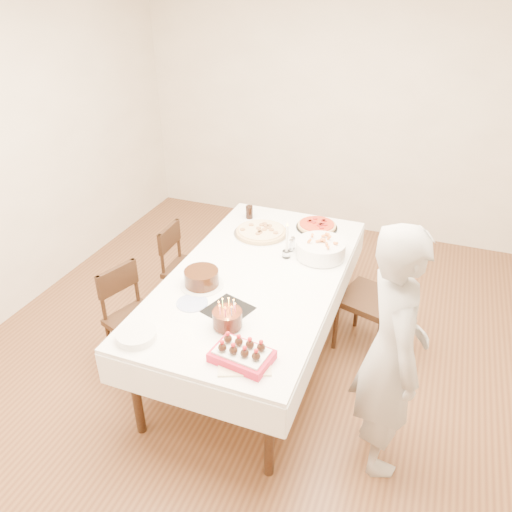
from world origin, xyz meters
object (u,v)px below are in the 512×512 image
(chair_left_savory, at_px, (189,269))
(pizza_white, at_px, (261,232))
(pasta_bowl, at_px, (321,249))
(strawberry_box, at_px, (242,354))
(layer_cake, at_px, (202,278))
(pizza_pepperoni, at_px, (317,226))
(chair_right_savory, at_px, (370,299))
(person, at_px, (391,353))
(dining_table, at_px, (256,317))
(birthday_cake, at_px, (227,314))
(chair_left_dessert, at_px, (137,321))
(cola_glass, at_px, (249,212))
(taper_candle, at_px, (287,240))

(chair_left_savory, relative_size, pizza_white, 1.75)
(pasta_bowl, bearing_deg, strawberry_box, -95.47)
(layer_cake, bearing_deg, pizza_pepperoni, 65.31)
(chair_right_savory, height_order, person, person)
(dining_table, xyz_separation_m, pizza_pepperoni, (0.22, 0.84, 0.40))
(chair_left_savory, distance_m, layer_cake, 0.91)
(pasta_bowl, height_order, birthday_cake, birthday_cake)
(chair_left_savory, bearing_deg, strawberry_box, 127.60)
(pizza_white, relative_size, layer_cake, 1.50)
(dining_table, bearing_deg, chair_left_savory, 152.45)
(pasta_bowl, distance_m, layer_cake, 0.93)
(birthday_cake, height_order, strawberry_box, birthday_cake)
(chair_left_dessert, xyz_separation_m, pizza_pepperoni, (1.00, 1.22, 0.38))
(dining_table, bearing_deg, pasta_bowl, 47.79)
(pizza_white, xyz_separation_m, birthday_cake, (0.23, -1.19, 0.07))
(pizza_pepperoni, bearing_deg, pasta_bowl, -71.88)
(cola_glass, bearing_deg, chair_right_savory, -19.02)
(chair_left_dessert, relative_size, pasta_bowl, 2.17)
(layer_cake, relative_size, strawberry_box, 0.90)
(pizza_white, relative_size, cola_glass, 3.94)
(chair_right_savory, xyz_separation_m, birthday_cake, (-0.71, -1.03, 0.40))
(chair_left_dessert, distance_m, birthday_cake, 0.97)
(chair_left_dessert, bearing_deg, cola_glass, -90.43)
(pizza_pepperoni, distance_m, pasta_bowl, 0.47)
(chair_right_savory, bearing_deg, cola_glass, 177.75)
(taper_candle, bearing_deg, strawberry_box, -84.33)
(pizza_white, height_order, pasta_bowl, pasta_bowl)
(chair_left_savory, height_order, pizza_pepperoni, pizza_pepperoni)
(layer_cake, distance_m, strawberry_box, 0.79)
(chair_right_savory, distance_m, pizza_pepperoni, 0.76)
(pizza_white, bearing_deg, strawberry_box, -73.69)
(chair_right_savory, xyz_separation_m, chair_left_dessert, (-1.55, -0.80, -0.05))
(pasta_bowl, relative_size, layer_cake, 1.24)
(taper_candle, distance_m, cola_glass, 0.73)
(layer_cake, bearing_deg, birthday_cake, -45.37)
(person, bearing_deg, taper_candle, 24.45)
(dining_table, bearing_deg, chair_right_savory, 29.04)
(chair_right_savory, bearing_deg, birthday_cake, -107.89)
(dining_table, bearing_deg, birthday_cake, -85.31)
(taper_candle, relative_size, birthday_cake, 1.63)
(chair_left_dessert, relative_size, cola_glass, 7.06)
(chair_right_savory, relative_size, strawberry_box, 2.72)
(taper_candle, bearing_deg, person, -44.08)
(chair_left_savory, relative_size, pizza_pepperoni, 2.27)
(taper_candle, xyz_separation_m, cola_glass, (-0.50, 0.52, -0.09))
(pizza_white, bearing_deg, chair_left_dessert, -122.47)
(chair_left_dessert, xyz_separation_m, layer_cake, (0.49, 0.11, 0.41))
(chair_right_savory, bearing_deg, dining_table, -134.19)
(dining_table, xyz_separation_m, chair_left_savory, (-0.76, 0.40, 0.01))
(taper_candle, height_order, cola_glass, taper_candle)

